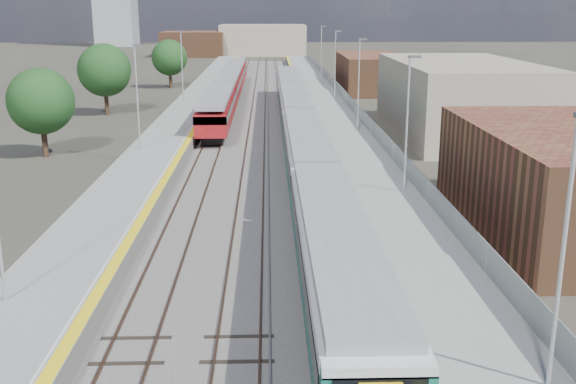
{
  "coord_description": "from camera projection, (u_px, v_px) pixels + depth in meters",
  "views": [
    {
      "loc": [
        -0.95,
        -14.03,
        10.94
      ],
      "look_at": [
        0.0,
        17.77,
        2.2
      ],
      "focal_mm": 42.0,
      "sensor_mm": 36.0,
      "label": 1
    }
  ],
  "objects": [
    {
      "name": "buildings",
      "position": [
        188.0,
        9.0,
        146.67
      ],
      "size": [
        72.0,
        185.5,
        40.0
      ],
      "color": "brown",
      "rests_on": "ground"
    },
    {
      "name": "ground",
      "position": [
        278.0,
        125.0,
        64.64
      ],
      "size": [
        320.0,
        320.0,
        0.0
      ],
      "primitive_type": "plane",
      "color": "#47443A",
      "rests_on": "ground"
    },
    {
      "name": "tree_b",
      "position": [
        104.0,
        70.0,
        69.65
      ],
      "size": [
        5.46,
        5.46,
        7.4
      ],
      "color": "#382619",
      "rests_on": "ground"
    },
    {
      "name": "platform_left",
      "position": [
        186.0,
        116.0,
        66.64
      ],
      "size": [
        4.3,
        155.0,
        8.52
      ],
      "color": "slate",
      "rests_on": "ground"
    },
    {
      "name": "tree_d",
      "position": [
        484.0,
        80.0,
        71.36
      ],
      "size": [
        4.08,
        4.08,
        5.53
      ],
      "color": "#382619",
      "rests_on": "ground"
    },
    {
      "name": "platform_right",
      "position": [
        330.0,
        116.0,
        67.05
      ],
      "size": [
        4.7,
        155.0,
        8.52
      ],
      "color": "slate",
      "rests_on": "ground"
    },
    {
      "name": "red_train",
      "position": [
        229.0,
        87.0,
        78.64
      ],
      "size": [
        2.65,
        53.89,
        3.35
      ],
      "color": "black",
      "rests_on": "ground"
    },
    {
      "name": "green_train",
      "position": [
        300.0,
        127.0,
        51.51
      ],
      "size": [
        2.71,
        75.42,
        2.98
      ],
      "color": "black",
      "rests_on": "ground"
    },
    {
      "name": "tracks",
      "position": [
        261.0,
        117.0,
        68.59
      ],
      "size": [
        8.96,
        160.0,
        0.17
      ],
      "color": "#4C3323",
      "rests_on": "ground"
    },
    {
      "name": "tree_a",
      "position": [
        41.0,
        101.0,
        49.96
      ],
      "size": [
        4.92,
        4.92,
        6.67
      ],
      "color": "#382619",
      "rests_on": "ground"
    },
    {
      "name": "ballast_bed",
      "position": [
        255.0,
        121.0,
        66.97
      ],
      "size": [
        10.5,
        155.0,
        0.06
      ],
      "primitive_type": "cube",
      "color": "#565451",
      "rests_on": "ground"
    },
    {
      "name": "tree_c",
      "position": [
        169.0,
        58.0,
        93.36
      ],
      "size": [
        4.94,
        4.94,
        6.69
      ],
      "color": "#382619",
      "rests_on": "ground"
    }
  ]
}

